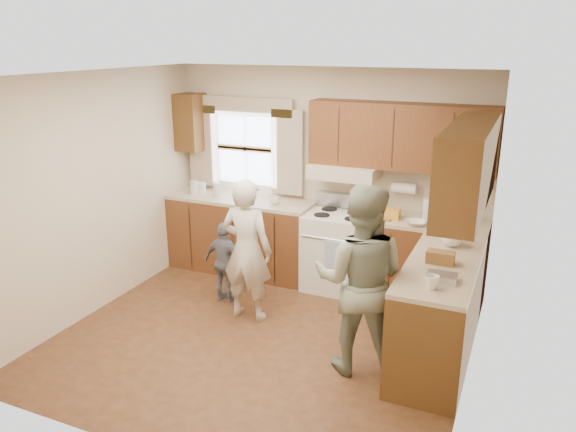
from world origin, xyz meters
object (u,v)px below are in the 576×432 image
at_px(stove, 340,250).
at_px(woman_right, 360,280).
at_px(woman_left, 247,250).
at_px(child, 225,263).

bearing_deg(stove, woman_right, -65.89).
bearing_deg(woman_left, child, -31.98).
distance_m(woman_left, woman_right, 1.40).
xyz_separation_m(woman_left, child, (-0.40, 0.24, -0.29)).
relative_size(stove, woman_right, 0.64).
xyz_separation_m(woman_right, child, (-1.72, 0.70, -0.38)).
height_order(stove, child, stove).
bearing_deg(stove, woman_left, -120.41).
distance_m(stove, child, 1.34).
bearing_deg(woman_right, woman_left, -28.71).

